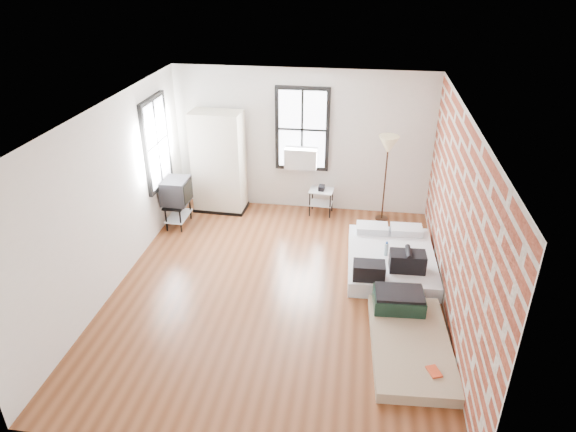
% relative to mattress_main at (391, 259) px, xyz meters
% --- Properties ---
extents(ground, '(6.00, 6.00, 0.00)m').
position_rel_mattress_main_xyz_m(ground, '(-1.75, -0.92, -0.17)').
color(ground, '#562C16').
rests_on(ground, ground).
extents(room_shell, '(5.02, 6.02, 2.80)m').
position_rel_mattress_main_xyz_m(room_shell, '(-1.51, -0.56, 1.57)').
color(room_shell, silver).
rests_on(room_shell, ground).
extents(mattress_main, '(1.46, 1.94, 0.61)m').
position_rel_mattress_main_xyz_m(mattress_main, '(0.00, 0.00, 0.00)').
color(mattress_main, white).
rests_on(mattress_main, ground).
extents(mattress_bare, '(1.12, 1.97, 0.41)m').
position_rel_mattress_main_xyz_m(mattress_bare, '(0.17, -1.81, -0.04)').
color(mattress_bare, tan).
rests_on(mattress_bare, ground).
extents(wardrobe, '(1.04, 0.63, 2.01)m').
position_rel_mattress_main_xyz_m(wardrobe, '(-3.35, 1.73, 0.84)').
color(wardrobe, black).
rests_on(wardrobe, ground).
extents(side_table, '(0.48, 0.40, 0.61)m').
position_rel_mattress_main_xyz_m(side_table, '(-1.32, 1.80, 0.24)').
color(side_table, black).
rests_on(side_table, ground).
extents(floor_lamp, '(0.36, 0.36, 1.70)m').
position_rel_mattress_main_xyz_m(floor_lamp, '(-0.12, 1.73, 1.29)').
color(floor_lamp, black).
rests_on(floor_lamp, ground).
extents(tv_stand, '(0.48, 0.67, 0.94)m').
position_rel_mattress_main_xyz_m(tv_stand, '(-3.96, 0.93, 0.50)').
color(tv_stand, black).
rests_on(tv_stand, ground).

